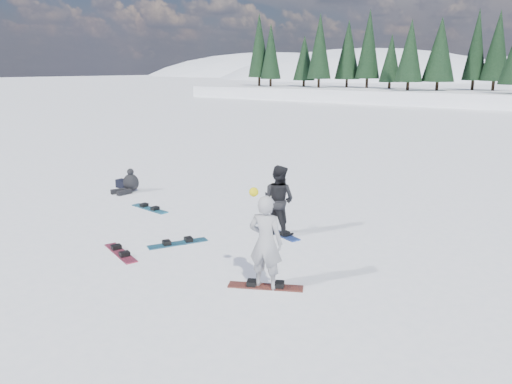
# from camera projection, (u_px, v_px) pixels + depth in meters

# --- Properties ---
(ground) EXTENTS (420.00, 420.00, 0.00)m
(ground) POSITION_uv_depth(u_px,v_px,m) (234.00, 254.00, 11.70)
(ground) COLOR white
(ground) RESTS_ON ground
(snowboarder_woman) EXTENTS (0.77, 0.59, 2.05)m
(snowboarder_woman) POSITION_uv_depth(u_px,v_px,m) (266.00, 242.00, 9.72)
(snowboarder_woman) COLOR #A8A8AD
(snowboarder_woman) RESTS_ON ground
(snowboarder_man) EXTENTS (0.91, 0.72, 1.84)m
(snowboarder_man) POSITION_uv_depth(u_px,v_px,m) (279.00, 200.00, 12.95)
(snowboarder_man) COLOR black
(snowboarder_man) RESTS_ON ground
(seated_rider) EXTENTS (0.68, 1.03, 0.83)m
(seated_rider) POSITION_uv_depth(u_px,v_px,m) (130.00, 183.00, 17.51)
(seated_rider) COLOR black
(seated_rider) RESTS_ON ground
(gear_bag) EXTENTS (0.45, 0.30, 0.30)m
(gear_bag) POSITION_uv_depth(u_px,v_px,m) (123.00, 184.00, 18.15)
(gear_bag) COLOR black
(gear_bag) RESTS_ON ground
(snowboard_woman) EXTENTS (1.46, 0.93, 0.03)m
(snowboard_woman) POSITION_uv_depth(u_px,v_px,m) (265.00, 287.00, 9.95)
(snowboard_woman) COLOR maroon
(snowboard_woman) RESTS_ON ground
(snowboard_man) EXTENTS (1.51, 0.77, 0.03)m
(snowboard_man) POSITION_uv_depth(u_px,v_px,m) (278.00, 233.00, 13.17)
(snowboard_man) COLOR #1B3B98
(snowboard_man) RESTS_ON ground
(snowboard_loose_b) EXTENTS (1.50, 0.78, 0.03)m
(snowboard_loose_b) POSITION_uv_depth(u_px,v_px,m) (120.00, 253.00, 11.75)
(snowboard_loose_b) COLOR maroon
(snowboard_loose_b) RESTS_ON ground
(snowboard_loose_c) EXTENTS (1.52, 0.45, 0.03)m
(snowboard_loose_c) POSITION_uv_depth(u_px,v_px,m) (150.00, 209.00, 15.43)
(snowboard_loose_c) COLOR #1A6F93
(snowboard_loose_c) RESTS_ON ground
(snowboard_loose_a) EXTENTS (0.97, 1.45, 0.03)m
(snowboard_loose_a) POSITION_uv_depth(u_px,v_px,m) (178.00, 243.00, 12.39)
(snowboard_loose_a) COLOR #175D7E
(snowboard_loose_a) RESTS_ON ground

